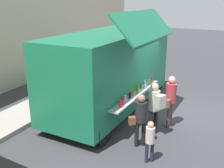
# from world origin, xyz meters

# --- Properties ---
(ground_plane) EXTENTS (60.00, 60.00, 0.00)m
(ground_plane) POSITION_xyz_m (0.00, 0.00, 0.00)
(ground_plane) COLOR #38383D
(food_truck_main) EXTENTS (6.47, 3.19, 3.80)m
(food_truck_main) POSITION_xyz_m (-0.75, 2.20, 1.64)
(food_truck_main) COLOR #19734E
(food_truck_main) RESTS_ON ground
(trash_bin) EXTENTS (0.60, 0.60, 1.03)m
(trash_bin) POSITION_xyz_m (2.94, 4.52, 0.52)
(trash_bin) COLOR #2E6237
(trash_bin) RESTS_ON ground
(customer_front_ordering) EXTENTS (0.57, 0.36, 1.75)m
(customer_front_ordering) POSITION_xyz_m (-1.23, -0.19, 1.04)
(customer_front_ordering) COLOR #4E433F
(customer_front_ordering) RESTS_ON ground
(customer_mid_with_backpack) EXTENTS (0.47, 0.56, 1.72)m
(customer_mid_with_backpack) POSITION_xyz_m (-2.08, 0.08, 1.05)
(customer_mid_with_backpack) COLOR black
(customer_mid_with_backpack) RESTS_ON ground
(customer_rear_waiting) EXTENTS (0.45, 0.48, 1.61)m
(customer_rear_waiting) POSITION_xyz_m (-2.91, 0.24, 0.95)
(customer_rear_waiting) COLOR black
(customer_rear_waiting) RESTS_ON ground
(child_near_queue) EXTENTS (0.24, 0.24, 1.18)m
(child_near_queue) POSITION_xyz_m (-3.57, -0.28, 0.71)
(child_near_queue) COLOR #1D2438
(child_near_queue) RESTS_ON ground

